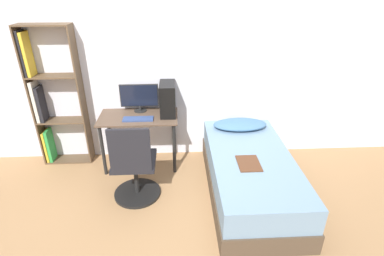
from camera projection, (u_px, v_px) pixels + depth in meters
ground_plane at (165, 218)px, 3.22m from camera, size 14.00×14.00×0.00m
wall_back at (164, 69)px, 3.89m from camera, size 8.00×0.05×2.50m
desk at (139, 125)px, 3.90m from camera, size 1.01×0.54×0.72m
bookshelf at (49, 100)px, 3.85m from camera, size 0.64×0.23×1.84m
office_chair at (134, 171)px, 3.36m from camera, size 0.55×0.55×0.98m
bed at (250, 174)px, 3.51m from camera, size 0.94×1.91×0.51m
pillow at (240, 124)px, 3.99m from camera, size 0.71×0.36×0.11m
magazine at (249, 163)px, 3.24m from camera, size 0.24×0.32×0.01m
monitor at (139, 97)px, 3.91m from camera, size 0.50×0.17×0.37m
keyboard at (138, 119)px, 3.74m from camera, size 0.38×0.14×0.02m
pc_tower at (168, 99)px, 3.82m from camera, size 0.20×0.38×0.41m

